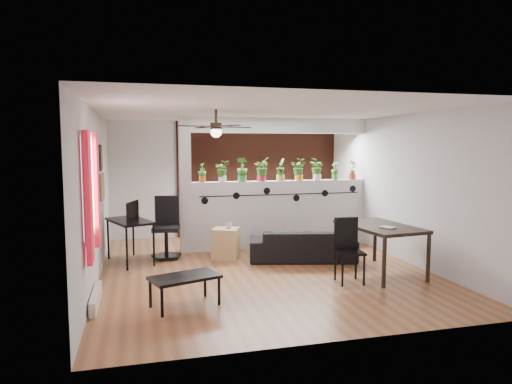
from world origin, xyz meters
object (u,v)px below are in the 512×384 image
(potted_plant_4, at_px, (280,169))
(potted_plant_3, at_px, (262,168))
(folding_chair, at_px, (348,244))
(coffee_table, at_px, (185,279))
(ceiling_fan, at_px, (216,128))
(potted_plant_1, at_px, (222,170))
(potted_plant_0, at_px, (202,172))
(office_chair, at_px, (167,231))
(potted_plant_8, at_px, (352,169))
(cup, at_px, (229,225))
(sofa, at_px, (302,245))
(potted_plant_5, at_px, (299,169))
(dining_table, at_px, (380,230))
(potted_plant_2, at_px, (242,169))
(cube_shelf, at_px, (226,243))
(potted_plant_7, at_px, (335,170))
(potted_plant_6, at_px, (317,168))
(computer_desk, at_px, (130,224))

(potted_plant_4, bearing_deg, potted_plant_3, 180.00)
(folding_chair, relative_size, coffee_table, 1.01)
(folding_chair, bearing_deg, ceiling_fan, 158.27)
(potted_plant_1, height_order, coffee_table, potted_plant_1)
(potted_plant_0, bearing_deg, office_chair, -152.63)
(potted_plant_4, distance_m, potted_plant_8, 1.58)
(potted_plant_3, xyz_separation_m, potted_plant_8, (1.97, 0.00, -0.03))
(potted_plant_3, xyz_separation_m, coffee_table, (-1.83, -3.04, -1.25))
(ceiling_fan, xyz_separation_m, cup, (0.39, 1.09, -1.71))
(sofa, xyz_separation_m, office_chair, (-2.36, 0.78, 0.23))
(potted_plant_5, height_order, dining_table, potted_plant_5)
(potted_plant_2, xyz_separation_m, sofa, (0.85, -1.15, -1.34))
(cube_shelf, xyz_separation_m, folding_chair, (1.53, -1.84, 0.29))
(potted_plant_0, relative_size, potted_plant_7, 1.03)
(potted_plant_1, relative_size, coffee_table, 0.44)
(potted_plant_7, distance_m, cube_shelf, 2.84)
(potted_plant_1, distance_m, potted_plant_8, 2.77)
(potted_plant_1, relative_size, cube_shelf, 0.75)
(ceiling_fan, height_order, potted_plant_1, ceiling_fan)
(cup, bearing_deg, dining_table, -35.67)
(ceiling_fan, relative_size, potted_plant_0, 3.19)
(sofa, distance_m, office_chair, 2.49)
(potted_plant_7, distance_m, sofa, 2.05)
(potted_plant_6, relative_size, folding_chair, 0.47)
(computer_desk, xyz_separation_m, dining_table, (3.90, -1.69, 0.01))
(ceiling_fan, height_order, cube_shelf, ceiling_fan)
(cup, distance_m, coffee_table, 2.55)
(potted_plant_8, height_order, cup, potted_plant_8)
(potted_plant_5, height_order, potted_plant_6, potted_plant_6)
(computer_desk, height_order, office_chair, office_chair)
(potted_plant_8, bearing_deg, potted_plant_3, 180.00)
(cube_shelf, height_order, office_chair, office_chair)
(potted_plant_6, bearing_deg, potted_plant_2, 180.00)
(ceiling_fan, distance_m, potted_plant_1, 1.99)
(potted_plant_3, relative_size, potted_plant_6, 1.06)
(cube_shelf, bearing_deg, cup, 22.66)
(coffee_table, bearing_deg, cube_shelf, 67.38)
(potted_plant_6, bearing_deg, sofa, -122.48)
(potted_plant_3, height_order, potted_plant_4, potted_plant_3)
(potted_plant_5, bearing_deg, dining_table, -75.98)
(potted_plant_5, xyz_separation_m, office_chair, (-2.69, -0.37, -1.10))
(cup, relative_size, dining_table, 0.08)
(office_chair, distance_m, coffee_table, 2.67)
(potted_plant_3, height_order, potted_plant_6, potted_plant_3)
(computer_desk, bearing_deg, potted_plant_6, 8.71)
(potted_plant_2, distance_m, potted_plant_7, 1.98)
(cube_shelf, bearing_deg, potted_plant_4, 52.08)
(potted_plant_3, xyz_separation_m, potted_plant_6, (1.19, 0.00, -0.01))
(potted_plant_3, distance_m, dining_table, 2.79)
(potted_plant_7, distance_m, computer_desk, 4.25)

